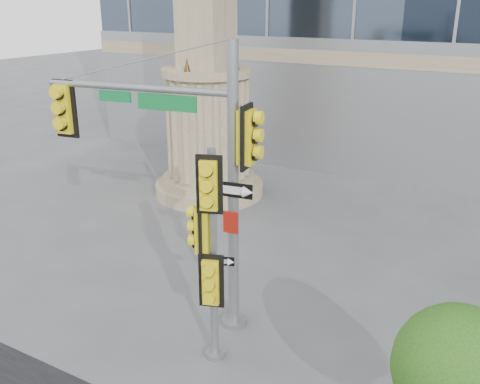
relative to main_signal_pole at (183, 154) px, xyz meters
The scene contains 5 objects.
ground 4.64m from the main_signal_pole, 37.67° to the right, with size 120.00×120.00×0.00m, color #545456.
monument 9.08m from the main_signal_pole, 119.69° to the left, with size 4.40×4.40×16.60m.
main_signal_pole is the anchor object (origin of this frame).
secondary_signal_pole 2.38m from the main_signal_pole, 40.13° to the right, with size 0.90×0.65×4.81m.
street_tree 7.17m from the main_signal_pole, 17.28° to the right, with size 2.07×2.03×3.23m.
Camera 1 is at (5.43, -8.36, 7.51)m, focal length 40.00 mm.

